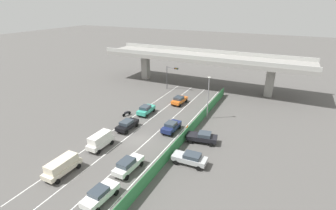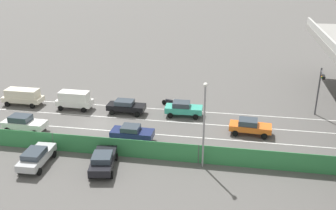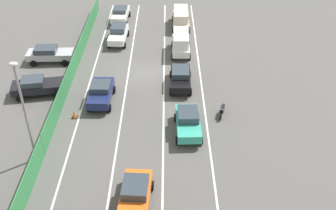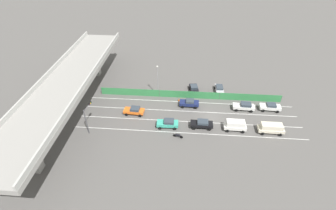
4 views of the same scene
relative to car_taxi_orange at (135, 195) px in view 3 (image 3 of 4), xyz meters
The scene contains 19 objects.
ground_plane 16.40m from the car_taxi_orange, 89.82° to the right, with size 300.00×300.00×0.00m, color #565451.
lane_line_left_edge 12.68m from the car_taxi_orange, 113.76° to the right, with size 0.14×45.61×0.01m, color silver.
lane_line_mid_left 11.73m from the car_taxi_orange, 98.18° to the right, with size 0.14×45.61×0.01m, color silver.
lane_line_mid_right 11.74m from the car_taxi_orange, 81.31° to the right, with size 0.14×45.61×0.01m, color silver.
lane_line_right_edge 12.72m from the car_taxi_orange, 65.80° to the right, with size 0.14×45.61×0.01m, color silver.
green_fence 13.46m from the car_taxi_orange, 59.33° to the right, with size 0.10×41.71×1.82m.
car_taxi_orange is the anchor object (origin of this frame).
car_hatchback_white 23.75m from the car_taxi_orange, 81.85° to the right, with size 2.08×4.65×1.73m.
car_taxi_teal 8.26m from the car_taxi_orange, 115.49° to the right, with size 2.09×4.29×1.71m.
car_sedan_navy 12.20m from the car_taxi_orange, 72.44° to the right, with size 2.08×4.26×1.66m.
car_van_white 20.91m from the car_taxi_orange, 99.27° to the right, with size 1.99×4.34×2.20m.
car_sedan_black 14.53m from the car_taxi_orange, 102.53° to the right, with size 2.02×4.45×1.61m.
car_sedan_white 29.38m from the car_taxi_orange, 82.79° to the right, with size 2.13×4.49×1.62m.
car_van_cream 27.70m from the car_taxi_orange, 97.38° to the right, with size 2.10×4.91×2.03m.
motorcycle 11.58m from the car_taxi_orange, 123.87° to the right, with size 0.75×1.91×0.93m.
parked_wagon_silver 21.13m from the car_taxi_orange, 62.49° to the right, with size 4.57×2.12×1.61m.
parked_sedan_dark 15.79m from the car_taxi_orange, 53.62° to the right, with size 4.75×2.65×1.64m.
street_lamp 9.28m from the car_taxi_orange, 29.91° to the right, with size 0.60×0.36×7.81m.
traffic_cone 10.80m from the car_taxi_orange, 59.00° to the right, with size 0.47×0.47×0.64m.
Camera 3 is at (-2.04, 33.82, 19.53)m, focal length 43.52 mm.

